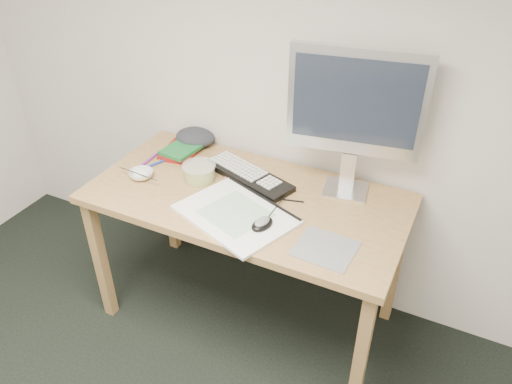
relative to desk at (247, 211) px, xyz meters
The scene contains 18 objects.
desk is the anchor object (origin of this frame).
mousepad 0.48m from the desk, 23.60° to the right, with size 0.22×0.20×0.00m, color slate.
sketchpad 0.18m from the desk, 79.89° to the right, with size 0.46×0.33×0.01m, color white.
keyboard 0.17m from the desk, 113.21° to the left, with size 0.46×0.15×0.03m, color black.
monitor 0.66m from the desk, 31.62° to the left, with size 0.55×0.20×0.65m.
mouse 0.27m from the desk, 47.97° to the right, with size 0.07×0.11×0.04m, color black.
rice_bowl 0.52m from the desk, behind, with size 0.11×0.11×0.03m, color white.
chopsticks 0.52m from the desk, 167.65° to the right, with size 0.02×0.02×0.22m, color silver.
fruit_tub 0.28m from the desk, behind, with size 0.16×0.16×0.08m, color gold.
book_red 0.51m from the desk, 157.47° to the left, with size 0.16×0.21×0.02m, color maroon.
book_green 0.51m from the desk, 157.45° to the left, with size 0.14×0.20×0.02m, color #18632D.
cloth_lump 0.56m from the desk, 145.63° to the left, with size 0.17×0.15×0.07m, color #24272C.
pencil_pink 0.14m from the desk, 128.73° to the left, with size 0.01×0.01×0.17m, color pink.
pencil_tan 0.09m from the desk, 59.30° to the left, with size 0.01×0.01×0.18m, color #A47D56.
pencil_black 0.18m from the desk, 13.15° to the left, with size 0.01×0.01×0.18m, color black.
marker_blue 0.52m from the desk, behind, with size 0.01×0.01×0.14m, color #1D32A1.
marker_orange 0.53m from the desk, 167.45° to the left, with size 0.01×0.01×0.12m, color #C08416.
marker_purple 0.57m from the desk, behind, with size 0.01×0.01×0.15m, color #77268C.
Camera 1 is at (0.82, -0.18, 1.99)m, focal length 35.00 mm.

